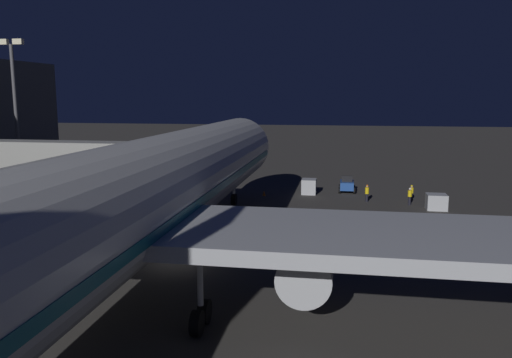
# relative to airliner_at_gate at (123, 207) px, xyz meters

# --- Properties ---
(ground_plane) EXTENTS (320.00, 320.00, 0.00)m
(ground_plane) POSITION_rel_airliner_at_gate_xyz_m (0.00, -7.95, -5.47)
(ground_plane) COLOR #383533
(airliner_at_gate) EXTENTS (52.85, 65.49, 18.25)m
(airliner_at_gate) POSITION_rel_airliner_at_gate_xyz_m (0.00, 0.00, 0.00)
(airliner_at_gate) COLOR silver
(airliner_at_gate) RESTS_ON ground_plane
(jet_bridge) EXTENTS (20.51, 3.40, 7.10)m
(jet_bridge) POSITION_rel_airliner_at_gate_xyz_m (11.11, -18.84, 0.09)
(jet_bridge) COLOR #9E9E99
(jet_bridge) RESTS_ON ground_plane
(apron_floodlight_mast) EXTENTS (2.90, 0.50, 17.00)m
(apron_floodlight_mast) POSITION_rel_airliner_at_gate_xyz_m (25.50, -28.96, 4.46)
(apron_floodlight_mast) COLOR #59595E
(apron_floodlight_mast) RESTS_ON ground_plane
(baggage_tug_lead) EXTENTS (1.86, 2.67, 1.95)m
(baggage_tug_lead) POSITION_rel_airliner_at_gate_xyz_m (-11.21, -35.06, -4.69)
(baggage_tug_lead) COLOR #234C9E
(baggage_tug_lead) RESTS_ON ground_plane
(baggage_container_mid_row) EXTENTS (1.59, 1.85, 1.67)m
(baggage_container_mid_row) POSITION_rel_airliner_at_gate_xyz_m (-7.01, -33.28, -4.63)
(baggage_container_mid_row) COLOR #B7BABF
(baggage_container_mid_row) RESTS_ON ground_plane
(baggage_container_far_row) EXTENTS (1.88, 1.73, 1.52)m
(baggage_container_far_row) POSITION_rel_airliner_at_gate_xyz_m (-19.68, -27.31, -4.71)
(baggage_container_far_row) COLOR #B7BABF
(baggage_container_far_row) RESTS_ON ground_plane
(ground_crew_near_nose_gear) EXTENTS (0.40, 0.40, 1.80)m
(ground_crew_near_nose_gear) POSITION_rel_airliner_at_gate_xyz_m (-13.22, -29.95, -4.48)
(ground_crew_near_nose_gear) COLOR black
(ground_crew_near_nose_gear) RESTS_ON ground_plane
(ground_crew_by_belt_loader) EXTENTS (0.40, 0.40, 1.67)m
(ground_crew_by_belt_loader) POSITION_rel_airliner_at_gate_xyz_m (-17.85, -31.31, -4.55)
(ground_crew_by_belt_loader) COLOR black
(ground_crew_by_belt_loader) RESTS_ON ground_plane
(ground_crew_marshaller_fwd) EXTENTS (0.40, 0.40, 1.79)m
(ground_crew_marshaller_fwd) POSITION_rel_airliner_at_gate_xyz_m (-17.39, -28.98, -4.48)
(ground_crew_marshaller_fwd) COLOR black
(ground_crew_marshaller_fwd) RESTS_ON ground_plane
(traffic_cone_nose_port) EXTENTS (0.36, 0.36, 0.55)m
(traffic_cone_nose_port) POSITION_rel_airliner_at_gate_xyz_m (-2.20, -31.40, -5.19)
(traffic_cone_nose_port) COLOR orange
(traffic_cone_nose_port) RESTS_ON ground_plane
(traffic_cone_nose_starboard) EXTENTS (0.36, 0.36, 0.55)m
(traffic_cone_nose_starboard) POSITION_rel_airliner_at_gate_xyz_m (2.20, -31.40, -5.19)
(traffic_cone_nose_starboard) COLOR orange
(traffic_cone_nose_starboard) RESTS_ON ground_plane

